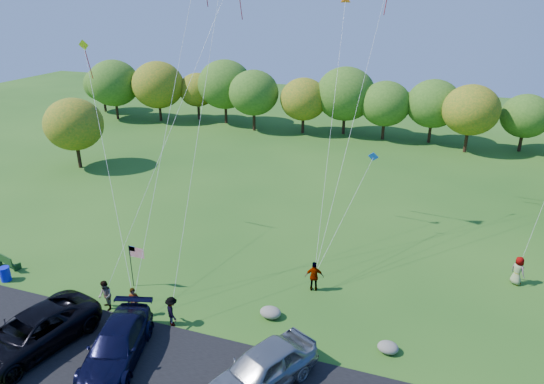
{
  "coord_description": "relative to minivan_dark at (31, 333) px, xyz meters",
  "views": [
    {
      "loc": [
        11.18,
        -18.81,
        16.18
      ],
      "look_at": [
        2.5,
        6.0,
        5.34
      ],
      "focal_mm": 32.0,
      "sensor_mm": 36.0,
      "label": 1
    }
  ],
  "objects": [
    {
      "name": "ground",
      "position": [
        6.09,
        4.71,
        -0.97
      ],
      "size": [
        140.0,
        140.0,
        0.0
      ],
      "primitive_type": "plane",
      "color": "#225017",
      "rests_on": "ground"
    },
    {
      "name": "asphalt_lane",
      "position": [
        6.09,
        0.71,
        -0.94
      ],
      "size": [
        44.0,
        6.0,
        0.06
      ],
      "primitive_type": "cube",
      "color": "black",
      "rests_on": "ground"
    },
    {
      "name": "treeline",
      "position": [
        8.72,
        40.52,
        3.85
      ],
      "size": [
        75.27,
        27.95,
        8.7
      ],
      "color": "#322012",
      "rests_on": "ground"
    },
    {
      "name": "minivan_dark",
      "position": [
        0.0,
        0.0,
        0.0
      ],
      "size": [
        4.4,
        7.06,
        1.82
      ],
      "primitive_type": "imported",
      "rotation": [
        0.0,
        0.0,
        -0.22
      ],
      "color": "black",
      "rests_on": "asphalt_lane"
    },
    {
      "name": "minivan_navy",
      "position": [
        4.36,
        0.71,
        -0.08
      ],
      "size": [
        3.78,
        6.12,
        1.65
      ],
      "primitive_type": "imported",
      "rotation": [
        0.0,
        0.0,
        0.28
      ],
      "color": "black",
      "rests_on": "asphalt_lane"
    },
    {
      "name": "minivan_silver",
      "position": [
        11.39,
        1.36,
        0.04
      ],
      "size": [
        4.53,
        5.98,
        1.9
      ],
      "primitive_type": "imported",
      "rotation": [
        0.0,
        0.0,
        -0.47
      ],
      "color": "gray",
      "rests_on": "asphalt_lane"
    },
    {
      "name": "flyer_a",
      "position": [
        3.14,
        3.91,
        -0.12
      ],
      "size": [
        0.74,
        0.65,
        1.71
      ],
      "primitive_type": "imported",
      "rotation": [
        0.0,
        0.0,
        0.49
      ],
      "color": "#4C4C59",
      "rests_on": "ground"
    },
    {
      "name": "flyer_b",
      "position": [
        1.31,
        3.91,
        -0.09
      ],
      "size": [
        1.08,
        1.05,
        1.75
      ],
      "primitive_type": "imported",
      "rotation": [
        0.0,
        0.0,
        -0.69
      ],
      "color": "#4C4C59",
      "rests_on": "ground"
    },
    {
      "name": "flyer_c",
      "position": [
        5.44,
        3.91,
        -0.13
      ],
      "size": [
        1.21,
        1.2,
        1.67
      ],
      "primitive_type": "imported",
      "rotation": [
        0.0,
        0.0,
        2.37
      ],
      "color": "#4C4C59",
      "rests_on": "ground"
    },
    {
      "name": "flyer_d",
      "position": [
        11.62,
        9.47,
        -0.04
      ],
      "size": [
        1.17,
        0.71,
        1.86
      ],
      "primitive_type": "imported",
      "rotation": [
        0.0,
        0.0,
        3.39
      ],
      "color": "#4C4C59",
      "rests_on": "ground"
    },
    {
      "name": "flyer_e",
      "position": [
        22.87,
        14.14,
        -0.07
      ],
      "size": [
        1.02,
        1.03,
        1.79
      ],
      "primitive_type": "imported",
      "rotation": [
        0.0,
        0.0,
        2.34
      ],
      "color": "#4C4C59",
      "rests_on": "ground"
    },
    {
      "name": "park_bench",
      "position": [
        -7.34,
        5.35,
        -0.41
      ],
      "size": [
        1.87,
        0.76,
        1.05
      ],
      "rotation": [
        0.0,
        0.0,
        -0.25
      ],
      "color": "#153914",
      "rests_on": "ground"
    },
    {
      "name": "trash_barrel",
      "position": [
        -6.27,
        4.3,
        -0.52
      ],
      "size": [
        0.6,
        0.6,
        0.89
      ],
      "primitive_type": "cylinder",
      "color": "#0E18D3",
      "rests_on": "ground"
    },
    {
      "name": "flag_assembly",
      "position": [
        1.67,
        6.35,
        1.09
      ],
      "size": [
        1.01,
        0.65,
        2.73
      ],
      "color": "black",
      "rests_on": "ground"
    },
    {
      "name": "boulder_near",
      "position": [
        10.07,
        6.21,
        -0.68
      ],
      "size": [
        1.17,
        0.91,
        0.58
      ],
      "primitive_type": "ellipsoid",
      "color": "#A0968C",
      "rests_on": "ground"
    },
    {
      "name": "boulder_far",
      "position": [
        16.36,
        5.52,
        -0.7
      ],
      "size": [
        1.02,
        0.85,
        0.53
      ],
      "primitive_type": "ellipsoid",
      "color": "gray",
      "rests_on": "ground"
    }
  ]
}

